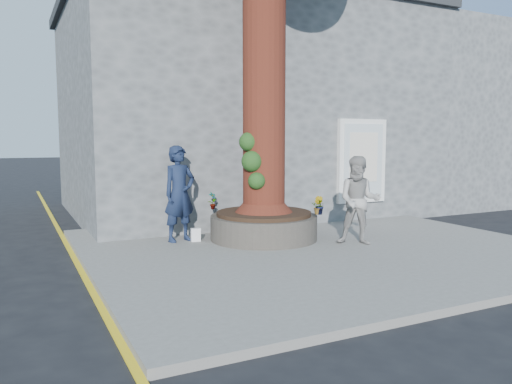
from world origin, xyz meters
name	(u,v)px	position (x,y,z in m)	size (l,w,h in m)	color
ground	(275,270)	(0.00, 0.00, 0.00)	(120.00, 120.00, 0.00)	black
pavement	(316,248)	(1.50, 1.00, 0.06)	(9.00, 8.00, 0.12)	slate
yellow_line	(84,277)	(-3.05, 1.00, 0.00)	(0.10, 30.00, 0.01)	yellow
stone_shop	(237,111)	(2.50, 7.20, 3.16)	(10.30, 8.30, 6.30)	#515557
neighbour_shop	(424,120)	(10.50, 7.20, 3.00)	(6.00, 8.00, 6.00)	#515557
planter	(264,226)	(0.80, 2.00, 0.41)	(2.30, 2.30, 0.60)	black
man	(179,194)	(-0.89, 2.60, 1.13)	(0.74, 0.48, 2.03)	#151F39
woman	(359,200)	(2.31, 0.67, 1.03)	(0.88, 0.69, 1.81)	#9C9996
shopping_bag	(196,235)	(-0.61, 2.43, 0.26)	(0.20, 0.12, 0.28)	white
plant_a	(213,200)	(-0.05, 2.85, 0.92)	(0.21, 0.14, 0.39)	gray
plant_b	(319,205)	(1.65, 1.15, 0.91)	(0.21, 0.20, 0.38)	gray
plant_c	(251,200)	(0.89, 2.85, 0.87)	(0.17, 0.17, 0.30)	gray
plant_d	(319,207)	(1.65, 1.15, 0.88)	(0.28, 0.25, 0.31)	gray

